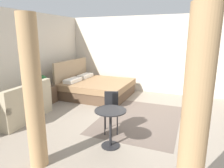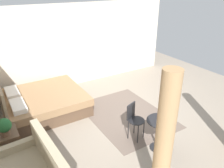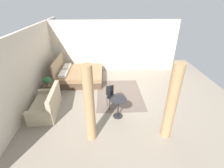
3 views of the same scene
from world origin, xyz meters
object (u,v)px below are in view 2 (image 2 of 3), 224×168
Objects in this scene: bed at (42,102)px; potted_plant at (4,126)px; nightstand at (8,142)px; vase at (6,125)px; balcony_table at (160,129)px; cafe_chair_near_window at (134,117)px.

potted_plant is (-1.40, 1.08, 0.44)m from bed.
vase is at bearing -17.33° from nightstand.
balcony_table is (-1.66, -2.74, -0.13)m from vase.
balcony_table is (-1.54, -2.78, 0.24)m from nightstand.
nightstand is at bearing 140.55° from bed.
balcony_table is at bearing -119.00° from nightstand.
balcony_table is at bearing -117.34° from potted_plant.
bed is at bearing -39.45° from nightstand.
balcony_table is (-2.84, -1.71, 0.21)m from bed.
cafe_chair_near_window is at bearing -112.92° from vase.
nightstand is at bearing 162.67° from vase.
nightstand is at bearing 61.00° from balcony_table.
bed is 3.32m from balcony_table.
vase is at bearing 138.81° from bed.
nightstand is 0.76× the size of balcony_table.
cafe_chair_near_window is (-0.94, -2.55, 0.28)m from nightstand.
nightstand is at bearing -3.89° from potted_plant.
bed reaches higher than cafe_chair_near_window.
cafe_chair_near_window is at bearing -108.24° from potted_plant.
vase is 2.73m from cafe_chair_near_window.
bed is 9.85× the size of vase.
bed is 2.46× the size of cafe_chair_near_window.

